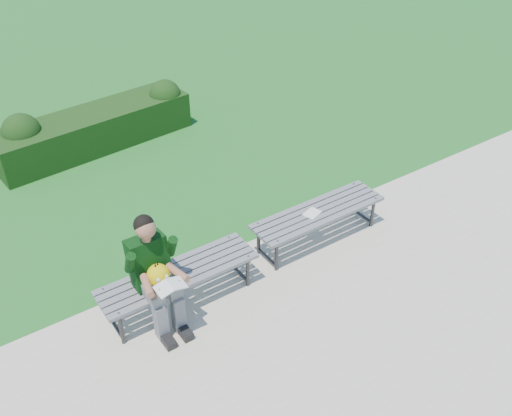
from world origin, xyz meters
TOP-DOWN VIEW (x-y plane):
  - ground at (0.00, 0.00)m, footprint 80.00×80.00m
  - walkway at (0.00, -1.75)m, footprint 30.00×3.50m
  - hedge at (-0.13, 3.54)m, footprint 3.28×1.12m
  - bench_left at (-0.68, -0.48)m, footprint 1.80×0.50m
  - bench_right at (1.31, -0.44)m, footprint 1.80×0.50m
  - seated_boy at (-0.98, -0.57)m, footprint 0.56×0.76m
  - paper_sheet at (1.21, -0.44)m, footprint 0.26×0.22m

SIDE VIEW (x-z plane):
  - ground at x=0.00m, z-range 0.00..0.00m
  - walkway at x=0.00m, z-range 0.00..0.02m
  - hedge at x=-0.13m, z-range -0.08..0.79m
  - bench_left at x=-0.68m, z-range 0.19..0.64m
  - bench_right at x=1.31m, z-range 0.19..0.64m
  - paper_sheet at x=1.21m, z-range 0.47..0.48m
  - seated_boy at x=-0.98m, z-range 0.06..1.37m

